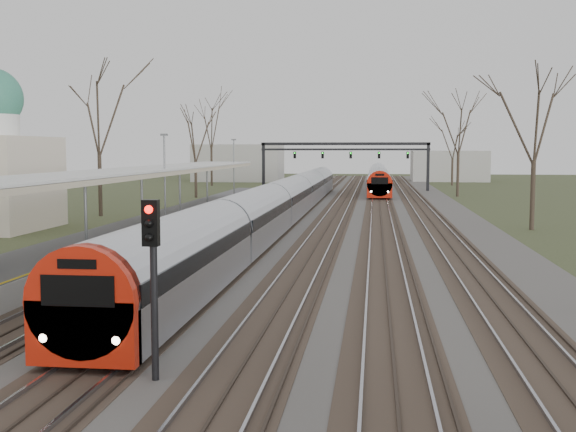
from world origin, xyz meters
name	(u,v)px	position (x,y,z in m)	size (l,w,h in m)	color
track_bed	(330,211)	(0.26, 55.00, 0.06)	(24.00, 160.00, 0.22)	#474442
platform	(161,226)	(-9.05, 37.50, 0.50)	(3.50, 69.00, 1.00)	#9E9B93
canopy	(135,172)	(-9.05, 32.99, 3.93)	(4.10, 50.00, 3.11)	slate
signal_gantry	(345,152)	(0.29, 84.99, 4.91)	(21.00, 0.59, 6.08)	black
tree_west_far	(98,112)	(-17.00, 48.00, 8.02)	(5.50, 5.50, 11.33)	#2D231C
tree_east_far	(535,116)	(14.00, 42.00, 7.29)	(5.00, 5.00, 10.30)	#2D231C
train_near	(286,200)	(-2.50, 47.15, 1.48)	(2.62, 75.21, 3.05)	#B1B4BC
train_far	(379,178)	(4.50, 90.36, 1.48)	(2.62, 45.21, 3.05)	#B1B4BC
signal_post	(153,263)	(-0.75, 9.65, 2.72)	(0.35, 0.45, 4.10)	black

